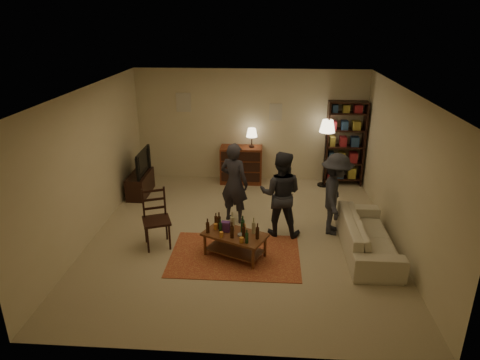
# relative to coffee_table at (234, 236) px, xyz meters

# --- Properties ---
(floor) EXTENTS (6.00, 6.00, 0.00)m
(floor) POSITION_rel_coffee_table_xyz_m (0.09, 0.72, -0.39)
(floor) COLOR #C6B793
(floor) RESTS_ON ground
(room_shell) EXTENTS (6.00, 6.00, 6.00)m
(room_shell) POSITION_rel_coffee_table_xyz_m (-0.56, 3.70, 1.43)
(room_shell) COLOR beige
(room_shell) RESTS_ON ground
(rug) EXTENTS (2.20, 1.50, 0.01)m
(rug) POSITION_rel_coffee_table_xyz_m (0.01, -0.01, -0.38)
(rug) COLOR maroon
(rug) RESTS_ON ground
(coffee_table) EXTENTS (1.18, 0.95, 0.77)m
(coffee_table) POSITION_rel_coffee_table_xyz_m (0.00, 0.00, 0.00)
(coffee_table) COLOR brown
(coffee_table) RESTS_ON ground
(dining_chair) EXTENTS (0.60, 0.60, 1.07)m
(dining_chair) POSITION_rel_coffee_table_xyz_m (-1.41, 0.30, 0.18)
(dining_chair) COLOR black
(dining_chair) RESTS_ON ground
(tv_stand) EXTENTS (0.40, 1.00, 1.06)m
(tv_stand) POSITION_rel_coffee_table_xyz_m (-2.36, 2.52, -0.00)
(tv_stand) COLOR black
(tv_stand) RESTS_ON ground
(dresser) EXTENTS (1.00, 0.50, 1.36)m
(dresser) POSITION_rel_coffee_table_xyz_m (-0.11, 3.43, 0.09)
(dresser) COLOR maroon
(dresser) RESTS_ON ground
(bookshelf) EXTENTS (0.90, 0.34, 2.02)m
(bookshelf) POSITION_rel_coffee_table_xyz_m (2.33, 3.50, 0.65)
(bookshelf) COLOR black
(bookshelf) RESTS_ON ground
(floor_lamp) EXTENTS (0.36, 0.36, 1.61)m
(floor_lamp) POSITION_rel_coffee_table_xyz_m (1.88, 3.35, 0.97)
(floor_lamp) COLOR black
(floor_lamp) RESTS_ON ground
(sofa) EXTENTS (0.81, 2.08, 0.61)m
(sofa) POSITION_rel_coffee_table_xyz_m (2.29, 0.32, -0.08)
(sofa) COLOR beige
(sofa) RESTS_ON ground
(person_left) EXTENTS (0.69, 0.59, 1.61)m
(person_left) POSITION_rel_coffee_table_xyz_m (-0.11, 1.35, 0.42)
(person_left) COLOR #26252C
(person_left) RESTS_ON ground
(person_right) EXTENTS (0.87, 0.72, 1.61)m
(person_right) POSITION_rel_coffee_table_xyz_m (0.78, 0.86, 0.42)
(person_right) COLOR #26262D
(person_right) RESTS_ON ground
(person_by_sofa) EXTENTS (0.71, 1.07, 1.55)m
(person_by_sofa) POSITION_rel_coffee_table_xyz_m (1.79, 0.98, 0.39)
(person_by_sofa) COLOR #292A32
(person_by_sofa) RESTS_ON ground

